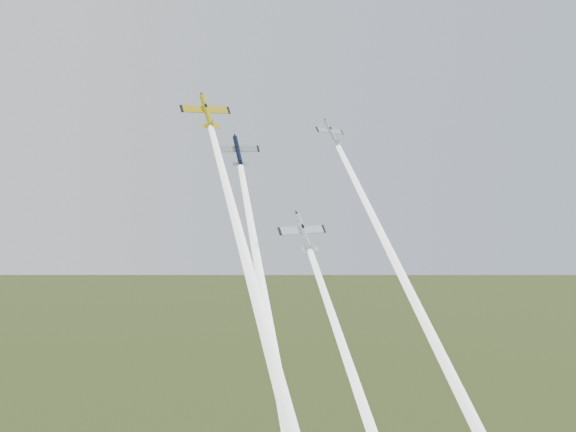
{
  "coord_description": "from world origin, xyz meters",
  "views": [
    {
      "loc": [
        -66.8,
        -103.14,
        93.36
      ],
      "look_at": [
        0.0,
        -6.0,
        92.0
      ],
      "focal_mm": 45.0,
      "sensor_mm": 36.0,
      "label": 1
    }
  ],
  "objects": [
    {
      "name": "plane_silver_right",
      "position": [
        15.11,
        1.89,
        107.26
      ],
      "size": [
        7.19,
        5.36,
        6.17
      ],
      "primitive_type": null,
      "rotation": [
        0.99,
        0.01,
        0.13
      ],
      "color": "silver"
    },
    {
      "name": "smoke_trail_navy",
      "position": [
        -9.8,
        -16.92,
        71.44
      ],
      "size": [
        13.11,
        39.15,
        59.15
      ],
      "primitive_type": null,
      "rotation": [
        -0.58,
        0.0,
        -0.28
      ],
      "color": "white"
    },
    {
      "name": "plane_silver_low",
      "position": [
        -0.73,
        -11.43,
        89.45
      ],
      "size": [
        8.65,
        6.32,
        8.08
      ],
      "primitive_type": null,
      "rotation": [
        0.99,
        -0.03,
        -0.07
      ],
      "color": "silver"
    },
    {
      "name": "smoke_trail_silver_right",
      "position": [
        17.82,
        -19.08,
        75.17
      ],
      "size": [
        7.47,
        40.63,
        60.1
      ],
      "primitive_type": null,
      "rotation": [
        -0.58,
        0.0,
        0.13
      ],
      "color": "white"
    },
    {
      "name": "smoke_trail_yellow",
      "position": [
        -13.1,
        -16.76,
        81.4
      ],
      "size": [
        6.15,
        34.84,
        51.19
      ],
      "primitive_type": null,
      "rotation": [
        -0.58,
        0.0,
        -0.11
      ],
      "color": "white"
    },
    {
      "name": "plane_yellow",
      "position": [
        -11.07,
        1.34,
        109.05
      ],
      "size": [
        9.01,
        6.77,
        8.12
      ],
      "primitive_type": null,
      "rotation": [
        0.99,
        -0.03,
        -0.11
      ],
      "color": "gold"
    },
    {
      "name": "plane_navy",
      "position": [
        -4.11,
        3.12,
        103.06
      ],
      "size": [
        8.76,
        7.28,
        7.44
      ],
      "primitive_type": null,
      "rotation": [
        0.99,
        -0.04,
        -0.28
      ],
      "color": "black"
    }
  ]
}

